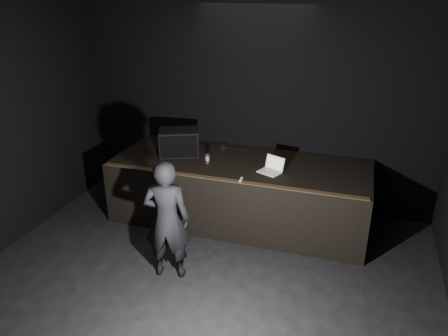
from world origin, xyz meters
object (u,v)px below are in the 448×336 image
Objects in this scene: stage_monitor at (179,142)px; person at (167,220)px; laptop at (272,168)px; stage_riser at (240,191)px; beer_can at (207,159)px.

person is (0.57, -1.73, -0.39)m from stage_monitor.
stage_monitor is at bearing -165.01° from laptop.
laptop is (1.59, -0.22, -0.15)m from stage_monitor.
stage_riser is 25.89× the size of beer_can.
beer_can is at bearing -158.04° from stage_riser.
person is (0.00, -1.52, -0.26)m from beer_can.
laptop is 1.02m from beer_can.
beer_can is (-0.47, -0.19, 0.58)m from stage_riser.
laptop is at bearing -31.27° from stage_monitor.
stage_monitor reaches higher than laptop.
stage_riser is 0.77m from beer_can.
stage_riser is 2.45× the size of person.
laptop is 1.83m from person.
beer_can is (0.57, -0.21, -0.13)m from stage_monitor.
stage_riser is at bearing -118.40° from person.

